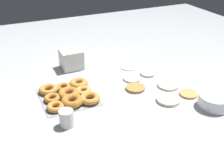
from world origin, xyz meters
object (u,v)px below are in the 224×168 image
object	(u,v)px
pancake_2	(135,88)
container_stack	(71,59)
pancake_6	(168,85)
paper_cup	(67,118)
donut_tray	(70,94)
batter_bowl	(214,101)
pancake_4	(132,79)
pancake_0	(168,100)
pancake_1	(148,74)
pancake_3	(129,67)
pancake_5	(189,94)

from	to	relation	value
pancake_2	container_stack	size ratio (longest dim) A/B	0.81
pancake_6	container_stack	distance (m)	0.61
container_stack	paper_cup	world-z (taller)	container_stack
donut_tray	container_stack	world-z (taller)	container_stack
batter_bowl	pancake_4	bearing A→B (deg)	-150.93
donut_tray	pancake_0	bearing A→B (deg)	61.84
pancake_4	batter_bowl	xyz separation A→B (m)	(0.42, 0.23, 0.03)
pancake_1	batter_bowl	world-z (taller)	batter_bowl
pancake_4	container_stack	distance (m)	0.40
pancake_0	pancake_1	size ratio (longest dim) A/B	1.39
pancake_0	pancake_1	xyz separation A→B (m)	(-0.30, 0.06, -0.00)
pancake_0	donut_tray	xyz separation A→B (m)	(-0.24, -0.44, 0.01)
pancake_2	container_stack	bearing A→B (deg)	-149.45
pancake_1	pancake_3	world-z (taller)	pancake_1
pancake_3	container_stack	world-z (taller)	container_stack
pancake_1	donut_tray	world-z (taller)	donut_tray
pancake_1	pancake_0	bearing A→B (deg)	-10.75
pancake_1	donut_tray	size ratio (longest dim) A/B	0.30
pancake_6	batter_bowl	bearing A→B (deg)	18.48
pancake_0	container_stack	size ratio (longest dim) A/B	0.93
pancake_5	pancake_0	bearing A→B (deg)	-86.96
pancake_4	donut_tray	bearing A→B (deg)	-83.51
pancake_3	pancake_4	bearing A→B (deg)	-20.17
pancake_4	container_stack	size ratio (longest dim) A/B	0.78
pancake_0	pancake_4	world-z (taller)	pancake_0
paper_cup	pancake_6	bearing A→B (deg)	100.39
pancake_1	pancake_6	size ratio (longest dim) A/B	0.75
donut_tray	pancake_5	bearing A→B (deg)	68.14
pancake_0	paper_cup	xyz separation A→B (m)	(-0.02, -0.52, 0.03)
pancake_0	donut_tray	world-z (taller)	donut_tray
pancake_2	batter_bowl	distance (m)	0.41
pancake_4	container_stack	world-z (taller)	container_stack
paper_cup	pancake_1	bearing A→B (deg)	115.86
pancake_5	batter_bowl	xyz separation A→B (m)	(0.14, 0.04, 0.03)
pancake_1	pancake_6	world-z (taller)	same
pancake_2	pancake_6	world-z (taller)	pancake_2
pancake_5	container_stack	xyz separation A→B (m)	(-0.57, -0.46, 0.05)
container_stack	pancake_6	bearing A→B (deg)	42.97
pancake_0	container_stack	world-z (taller)	container_stack
pancake_2	batter_bowl	bearing A→B (deg)	40.90
donut_tray	container_stack	size ratio (longest dim) A/B	2.22
pancake_0	pancake_1	world-z (taller)	pancake_0
pancake_1	pancake_3	bearing A→B (deg)	-156.49
pancake_3	container_stack	bearing A→B (deg)	-113.26
pancake_2	pancake_5	distance (m)	0.28
pancake_0	pancake_2	distance (m)	0.20
pancake_1	donut_tray	xyz separation A→B (m)	(0.06, -0.50, 0.01)
donut_tray	pancake_2	bearing A→B (deg)	79.81
pancake_6	container_stack	bearing A→B (deg)	-137.03
pancake_5	donut_tray	distance (m)	0.62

